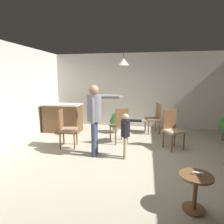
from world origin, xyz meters
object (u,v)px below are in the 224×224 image
object	(u,v)px
person_child	(126,131)
dining_chair_by_counter	(120,124)
person_adult	(95,113)
potted_plant_corner	(116,122)
dining_chair_near_wall	(172,128)
dining_chair_centre_back	(155,117)
spare_remote_on_table	(198,173)
kitchen_counter	(63,118)
side_table_by_couch	(195,188)
dining_chair_spare	(65,127)

from	to	relation	value
person_child	dining_chair_by_counter	size ratio (longest dim) A/B	1.03
person_adult	dining_chair_by_counter	size ratio (longest dim) A/B	1.64
dining_chair_by_counter	potted_plant_corner	bearing A→B (deg)	70.02
dining_chair_near_wall	dining_chair_centre_back	world-z (taller)	same
potted_plant_corner	spare_remote_on_table	distance (m)	3.97
person_child	dining_chair_centre_back	distance (m)	2.32
person_child	dining_chair_centre_back	world-z (taller)	person_child
kitchen_counter	side_table_by_couch	size ratio (longest dim) A/B	2.42
kitchen_counter	dining_chair_by_counter	world-z (taller)	dining_chair_by_counter
dining_chair_by_counter	dining_chair_centre_back	bearing A→B (deg)	16.69
dining_chair_centre_back	potted_plant_corner	distance (m)	1.27
kitchen_counter	dining_chair_near_wall	bearing A→B (deg)	-16.14
kitchen_counter	dining_chair_centre_back	world-z (taller)	dining_chair_centre_back
dining_chair_by_counter	potted_plant_corner	xyz separation A→B (m)	(-0.26, 1.03, -0.17)
dining_chair_by_counter	spare_remote_on_table	size ratio (longest dim) A/B	7.69
kitchen_counter	side_table_by_couch	distance (m)	4.87
dining_chair_near_wall	potted_plant_corner	xyz separation A→B (m)	(-1.63, 1.17, -0.17)
dining_chair_centre_back	person_child	bearing A→B (deg)	144.71
person_adult	spare_remote_on_table	bearing A→B (deg)	45.40
dining_chair_by_counter	kitchen_counter	bearing A→B (deg)	123.30
person_adult	dining_chair_spare	distance (m)	1.09
side_table_by_couch	dining_chair_centre_back	xyz separation A→B (m)	(-0.41, 3.78, 0.22)
person_child	dining_chair_spare	world-z (taller)	person_child
dining_chair_by_counter	dining_chair_centre_back	size ratio (longest dim) A/B	1.00
person_adult	potted_plant_corner	size ratio (longest dim) A/B	2.39
person_adult	spare_remote_on_table	world-z (taller)	person_adult
person_adult	potted_plant_corner	bearing A→B (deg)	170.98
dining_chair_near_wall	dining_chair_spare	size ratio (longest dim) A/B	1.00
kitchen_counter	person_adult	distance (m)	2.49
person_child	dining_chair_spare	distance (m)	1.69
dining_chair_by_counter	dining_chair_near_wall	xyz separation A→B (m)	(1.37, -0.14, 0.00)
kitchen_counter	dining_chair_spare	bearing A→B (deg)	-63.18
dining_chair_spare	spare_remote_on_table	world-z (taller)	dining_chair_spare
spare_remote_on_table	person_child	bearing A→B (deg)	126.01
dining_chair_spare	potted_plant_corner	distance (m)	1.94
potted_plant_corner	person_child	bearing A→B (deg)	-75.27
dining_chair_centre_back	dining_chair_by_counter	bearing A→B (deg)	123.40
kitchen_counter	potted_plant_corner	xyz separation A→B (m)	(1.81, 0.18, -0.10)
side_table_by_couch	dining_chair_by_counter	distance (m)	2.93
kitchen_counter	dining_chair_spare	xyz separation A→B (m)	(0.72, -1.42, 0.07)
dining_chair_centre_back	potted_plant_corner	xyz separation A→B (m)	(-1.24, -0.17, -0.17)
dining_chair_near_wall	potted_plant_corner	size ratio (longest dim) A/B	1.45
dining_chair_by_counter	dining_chair_spare	xyz separation A→B (m)	(-1.35, -0.56, 0.00)
spare_remote_on_table	person_adult	bearing A→B (deg)	139.04
person_child	dining_chair_near_wall	distance (m)	1.40
dining_chair_by_counter	side_table_by_couch	bearing A→B (deg)	-95.90
person_adult	person_child	world-z (taller)	person_adult
kitchen_counter	potted_plant_corner	bearing A→B (deg)	5.63
kitchen_counter	spare_remote_on_table	size ratio (longest dim) A/B	9.69
side_table_by_couch	dining_chair_near_wall	size ratio (longest dim) A/B	0.52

